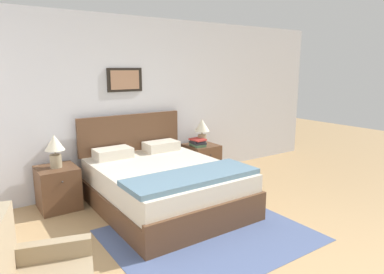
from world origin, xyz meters
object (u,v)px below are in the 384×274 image
at_px(bed, 164,184).
at_px(table_lamp_by_door, 202,128).
at_px(table_lamp_near_window, 55,147).
at_px(nightstand_near_window, 58,188).
at_px(nightstand_by_door, 201,161).

xyz_separation_m(bed, table_lamp_by_door, (1.19, 0.77, 0.53)).
bearing_deg(table_lamp_near_window, nightstand_near_window, -177.24).
xyz_separation_m(nightstand_by_door, table_lamp_near_window, (-2.35, 0.00, 0.56)).
height_order(bed, nightstand_near_window, bed).
height_order(nightstand_by_door, table_lamp_near_window, table_lamp_near_window).
bearing_deg(bed, table_lamp_by_door, 32.75).
bearing_deg(nightstand_near_window, nightstand_by_door, 0.00).
height_order(nightstand_by_door, table_lamp_by_door, table_lamp_by_door).
bearing_deg(table_lamp_by_door, nightstand_near_window, -180.00).
bearing_deg(nightstand_by_door, table_lamp_by_door, 0.38).
xyz_separation_m(nightstand_by_door, table_lamp_by_door, (0.02, 0.00, 0.56)).
relative_size(bed, nightstand_by_door, 3.69).
height_order(nightstand_near_window, table_lamp_near_window, table_lamp_near_window).
bearing_deg(bed, nightstand_near_window, 146.92).
relative_size(bed, table_lamp_by_door, 4.79).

